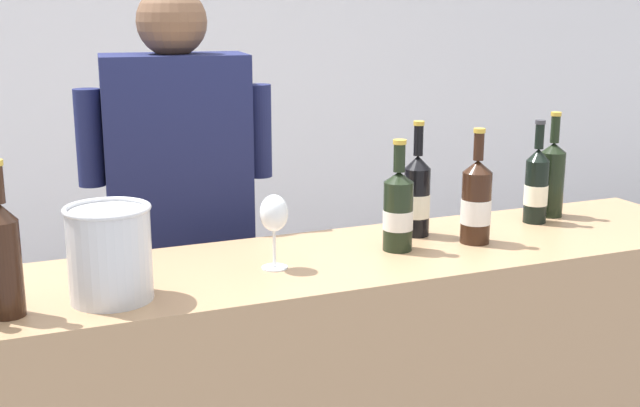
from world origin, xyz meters
The scene contains 10 objects.
wall_back centered at (0.00, 2.60, 1.40)m, with size 8.00×0.10×2.80m, color white.
wine_bottle_1 centered at (0.25, -0.01, 1.12)m, with size 0.08×0.08×0.30m.
wine_bottle_2 centered at (0.48, -0.03, 1.13)m, with size 0.08×0.08×0.32m.
wine_bottle_3 centered at (0.87, 0.14, 1.14)m, with size 0.08×0.08×0.33m.
wine_bottle_4 centered at (0.37, 0.10, 1.13)m, with size 0.08×0.08×0.33m.
wine_bottle_6 centered at (0.78, 0.09, 1.13)m, with size 0.07×0.07×0.32m.
wine_bottle_7 centered at (-0.75, -0.12, 1.15)m, with size 0.07×0.07×0.34m.
wine_glass centered at (-0.12, -0.03, 1.15)m, with size 0.07×0.07×0.19m.
ice_bucket centered at (-0.53, -0.10, 1.12)m, with size 0.20×0.20×0.22m.
person_server centered at (-0.22, 0.56, 0.84)m, with size 0.59×0.29×1.72m.
Camera 1 is at (-0.77, -1.90, 1.66)m, focal length 45.80 mm.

